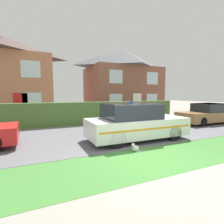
# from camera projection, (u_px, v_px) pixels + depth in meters

# --- Properties ---
(ground_plane) EXTENTS (80.00, 80.00, 0.00)m
(ground_plane) POSITION_uv_depth(u_px,v_px,m) (150.00, 160.00, 5.34)
(ground_plane) COLOR gray
(road_strip) EXTENTS (28.00, 5.32, 0.01)m
(road_strip) POSITION_uv_depth(u_px,v_px,m) (105.00, 134.00, 8.73)
(road_strip) COLOR #5B5B60
(road_strip) RESTS_ON ground
(lawn_verge) EXTENTS (28.00, 2.16, 0.01)m
(lawn_verge) POSITION_uv_depth(u_px,v_px,m) (150.00, 160.00, 5.34)
(lawn_verge) COLOR #3D7533
(lawn_verge) RESTS_ON ground
(garden_hedge) EXTENTS (12.14, 0.60, 1.49)m
(garden_hedge) POSITION_uv_depth(u_px,v_px,m) (99.00, 113.00, 12.13)
(garden_hedge) COLOR #4C7233
(garden_hedge) RESTS_ON ground
(police_car) EXTENTS (4.42, 1.84, 1.70)m
(police_car) POSITION_uv_depth(u_px,v_px,m) (135.00, 122.00, 7.64)
(police_car) COLOR black
(police_car) RESTS_ON road_strip
(cat) EXTENTS (0.34, 0.22, 0.31)m
(cat) POSITION_uv_depth(u_px,v_px,m) (135.00, 148.00, 6.12)
(cat) COLOR silver
(cat) RESTS_ON ground
(neighbour_car_far) EXTENTS (4.17, 1.79, 1.36)m
(neighbour_car_far) POSITION_uv_depth(u_px,v_px,m) (207.00, 114.00, 12.07)
(neighbour_car_far) COLOR black
(neighbour_car_far) RESTS_ON road_strip
(house_left) EXTENTS (7.63, 6.21, 7.03)m
(house_left) POSITION_uv_depth(u_px,v_px,m) (6.00, 76.00, 15.42)
(house_left) COLOR #A86B4C
(house_left) RESTS_ON ground
(house_right) EXTENTS (8.28, 5.89, 7.30)m
(house_right) POSITION_uv_depth(u_px,v_px,m) (122.00, 80.00, 20.41)
(house_right) COLOR brown
(house_right) RESTS_ON ground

